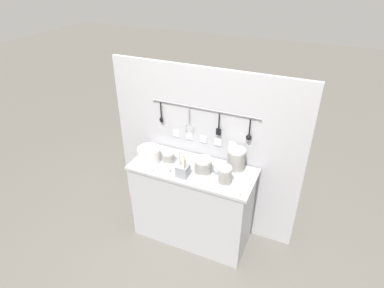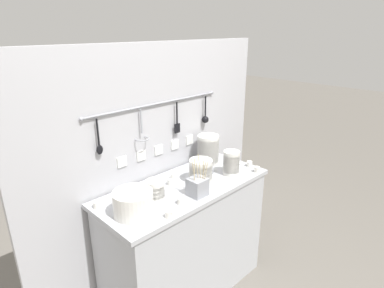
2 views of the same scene
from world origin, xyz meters
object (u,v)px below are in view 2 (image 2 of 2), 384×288
(cutlery_caddy, at_px, (197,186))
(cup_front_left, at_px, (181,201))
(cup_by_caddy, at_px, (249,164))
(cup_beside_plates, at_px, (257,169))
(plate_stack, at_px, (133,203))
(bowl_stack_tall_left, at_px, (155,190))
(cup_edge_far, at_px, (97,205))
(steel_mixing_bowl, at_px, (206,170))
(bowl_stack_nested_right, at_px, (231,163))
(cup_edge_near, at_px, (169,214))
(cup_back_left, at_px, (154,185))
(cup_back_right, at_px, (170,182))
(cup_centre, at_px, (174,176))
(bowl_stack_back_corner, at_px, (201,171))
(bowl_stack_short_front, at_px, (208,150))

(cutlery_caddy, relative_size, cup_front_left, 6.53)
(cup_by_caddy, bearing_deg, cup_beside_plates, -115.26)
(plate_stack, bearing_deg, cup_beside_plates, -9.67)
(bowl_stack_tall_left, relative_size, cup_beside_plates, 3.11)
(cup_edge_far, bearing_deg, cup_beside_plates, -19.06)
(plate_stack, height_order, steel_mixing_bowl, plate_stack)
(bowl_stack_nested_right, xyz_separation_m, cup_edge_far, (-0.94, 0.27, -0.07))
(cutlery_caddy, distance_m, cup_edge_near, 0.31)
(bowl_stack_nested_right, xyz_separation_m, cup_back_left, (-0.54, 0.23, -0.07))
(cutlery_caddy, relative_size, cup_back_right, 6.53)
(cup_edge_far, bearing_deg, cup_centre, -3.13)
(cup_front_left, height_order, cup_centre, same)
(plate_stack, distance_m, cup_front_left, 0.30)
(bowl_stack_back_corner, bearing_deg, cup_back_right, 149.41)
(cutlery_caddy, bearing_deg, bowl_stack_short_front, 35.21)
(cup_by_caddy, distance_m, cup_centre, 0.62)
(steel_mixing_bowl, bearing_deg, bowl_stack_back_corner, -152.06)
(plate_stack, xyz_separation_m, cutlery_caddy, (0.42, -0.10, -0.01))
(bowl_stack_tall_left, height_order, cup_beside_plates, bowl_stack_tall_left)
(plate_stack, height_order, cup_beside_plates, plate_stack)
(cup_edge_near, xyz_separation_m, cup_beside_plates, (0.87, 0.00, 0.00))
(plate_stack, relative_size, cup_beside_plates, 5.44)
(bowl_stack_short_front, bearing_deg, steel_mixing_bowl, -141.41)
(plate_stack, bearing_deg, bowl_stack_short_front, 13.29)
(bowl_stack_nested_right, relative_size, cup_edge_near, 4.26)
(bowl_stack_back_corner, height_order, cup_back_right, bowl_stack_back_corner)
(cup_by_caddy, height_order, cup_back_left, same)
(bowl_stack_nested_right, xyz_separation_m, plate_stack, (-0.82, 0.05, -0.02))
(cutlery_caddy, xyz_separation_m, cup_edge_far, (-0.54, 0.31, -0.04))
(cup_centre, relative_size, cup_edge_near, 1.00)
(bowl_stack_tall_left, height_order, cup_edge_far, bowl_stack_tall_left)
(cup_front_left, distance_m, cup_beside_plates, 0.72)
(cup_back_right, bearing_deg, bowl_stack_tall_left, -156.37)
(bowl_stack_tall_left, bearing_deg, cup_by_caddy, -7.54)
(bowl_stack_short_front, xyz_separation_m, plate_stack, (-0.85, -0.20, -0.04))
(cup_by_caddy, height_order, cup_back_right, same)
(bowl_stack_tall_left, relative_size, bowl_stack_short_front, 0.57)
(steel_mixing_bowl, bearing_deg, cup_edge_far, 171.79)
(steel_mixing_bowl, height_order, cup_centre, cup_centre)
(cup_back_left, bearing_deg, steel_mixing_bowl, -10.22)
(cup_by_caddy, height_order, cup_centre, same)
(bowl_stack_tall_left, relative_size, steel_mixing_bowl, 1.19)
(cutlery_caddy, bearing_deg, cup_centre, 80.87)
(cup_edge_near, bearing_deg, plate_stack, 125.71)
(bowl_stack_short_front, distance_m, bowl_stack_back_corner, 0.33)
(cup_by_caddy, relative_size, cup_edge_far, 1.00)
(cup_front_left, bearing_deg, bowl_stack_back_corner, 22.65)
(bowl_stack_tall_left, distance_m, cup_back_left, 0.16)
(bowl_stack_short_front, bearing_deg, bowl_stack_nested_right, -96.01)
(bowl_stack_back_corner, bearing_deg, cup_by_caddy, -11.06)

